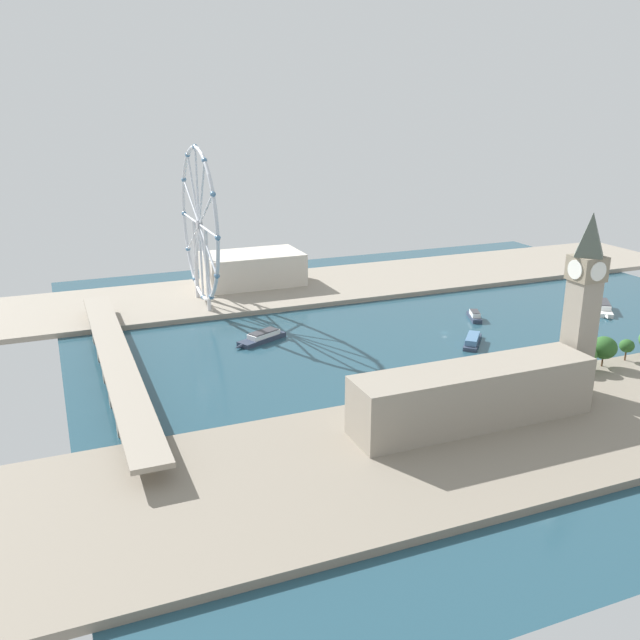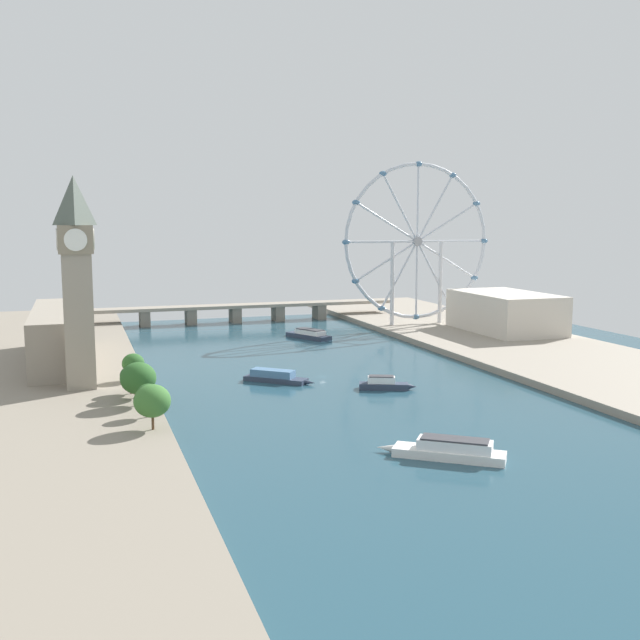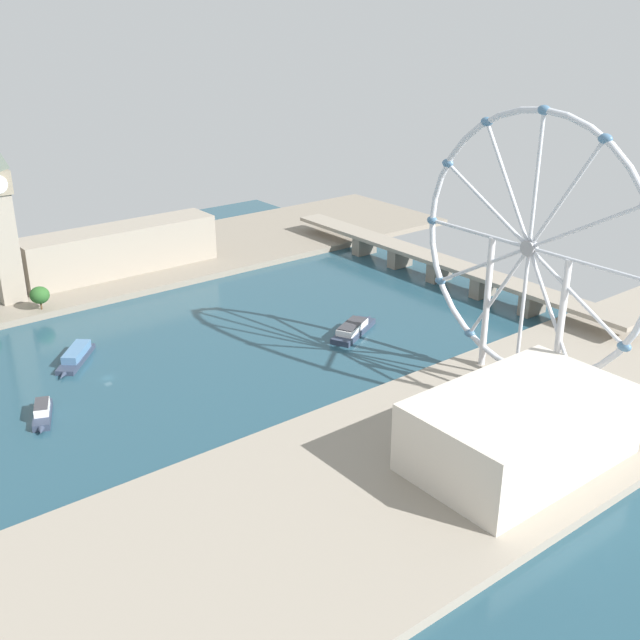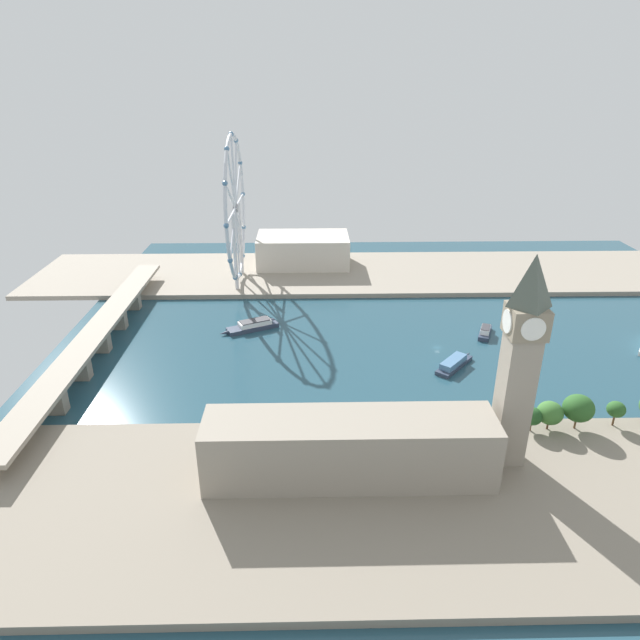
% 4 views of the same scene
% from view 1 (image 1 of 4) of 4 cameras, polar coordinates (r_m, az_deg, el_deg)
% --- Properties ---
extents(ground_plane, '(403.01, 403.01, 0.00)m').
position_cam_1_polar(ground_plane, '(385.42, 10.48, -1.05)').
color(ground_plane, '#234756').
extents(riverbank_left, '(90.00, 520.00, 3.00)m').
position_cam_1_polar(riverbank_left, '(300.98, 22.49, -7.37)').
color(riverbank_left, gray).
rests_on(riverbank_left, ground_plane).
extents(riverbank_right, '(90.00, 520.00, 3.00)m').
position_cam_1_polar(riverbank_right, '(482.63, 3.10, 3.25)').
color(riverbank_right, gray).
rests_on(riverbank_right, ground_plane).
extents(clock_tower, '(13.08, 13.08, 77.97)m').
position_cam_1_polar(clock_tower, '(302.86, 21.26, 1.43)').
color(clock_tower, gray).
rests_on(clock_tower, riverbank_left).
extents(parliament_block, '(22.00, 99.50, 23.15)m').
position_cam_1_polar(parliament_block, '(270.93, 12.77, -6.17)').
color(parliament_block, gray).
rests_on(parliament_block, riverbank_left).
extents(tree_row_embankment, '(13.00, 81.51, 14.71)m').
position_cam_1_polar(tree_row_embankment, '(348.00, 22.75, -2.31)').
color(tree_row_embankment, '#513823').
rests_on(tree_row_embankment, riverbank_left).
extents(ferris_wheel, '(95.89, 3.20, 96.93)m').
position_cam_1_polar(ferris_wheel, '(418.68, -10.13, 7.84)').
color(ferris_wheel, silver).
rests_on(ferris_wheel, riverbank_right).
extents(riverside_hall, '(39.73, 66.19, 21.73)m').
position_cam_1_polar(riverside_hall, '(469.79, -5.68, 4.34)').
color(riverside_hall, beige).
rests_on(riverside_hall, riverbank_right).
extents(river_bridge, '(215.01, 14.46, 11.56)m').
position_cam_1_polar(river_bridge, '(326.92, -16.78, -3.44)').
color(river_bridge, gray).
rests_on(river_bridge, ground_plane).
extents(tour_boat_0, '(20.06, 32.75, 5.43)m').
position_cam_1_polar(tour_boat_0, '(365.99, -4.92, -1.46)').
color(tour_boat_0, '#2D384C').
rests_on(tour_boat_0, ground_plane).
extents(tour_boat_1, '(26.08, 23.35, 4.93)m').
position_cam_1_polar(tour_boat_1, '(369.71, 12.73, -1.67)').
color(tour_boat_1, '#2D384C').
rests_on(tour_boat_1, ground_plane).
extents(tour_boat_2, '(31.63, 25.23, 5.83)m').
position_cam_1_polar(tour_boat_2, '(452.67, 22.76, 0.99)').
color(tour_boat_2, white).
rests_on(tour_boat_2, ground_plane).
extents(tour_boat_3, '(21.94, 12.37, 5.30)m').
position_cam_1_polar(tour_boat_3, '(412.59, 12.86, 0.36)').
color(tour_boat_3, '#2D384C').
rests_on(tour_boat_3, ground_plane).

